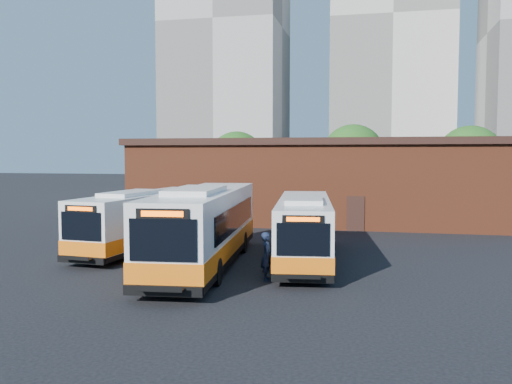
% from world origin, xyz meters
% --- Properties ---
extents(ground, '(220.00, 220.00, 0.00)m').
position_xyz_m(ground, '(0.00, 0.00, 0.00)').
color(ground, black).
extents(bus_west, '(3.62, 12.24, 3.29)m').
position_xyz_m(bus_west, '(-8.21, 4.55, 1.49)').
color(bus_west, silver).
rests_on(bus_west, ground).
extents(bus_midwest, '(4.14, 14.07, 3.78)m').
position_xyz_m(bus_midwest, '(-3.53, 0.73, 1.72)').
color(bus_midwest, silver).
rests_on(bus_midwest, ground).
extents(bus_mideast, '(3.83, 12.09, 3.25)m').
position_xyz_m(bus_mideast, '(0.89, 2.98, 1.47)').
color(bus_mideast, silver).
rests_on(bus_mideast, ground).
extents(transit_worker, '(0.62, 0.82, 2.01)m').
position_xyz_m(transit_worker, '(-0.10, -1.47, 1.01)').
color(transit_worker, black).
rests_on(transit_worker, ground).
extents(depot_building, '(28.60, 12.60, 6.40)m').
position_xyz_m(depot_building, '(0.00, 20.00, 3.26)').
color(depot_building, brown).
rests_on(depot_building, ground).
extents(tree_west, '(6.00, 6.00, 7.65)m').
position_xyz_m(tree_west, '(-10.00, 32.00, 4.64)').
color(tree_west, '#382314').
rests_on(tree_west, ground).
extents(tree_mid, '(6.56, 6.56, 8.36)m').
position_xyz_m(tree_mid, '(2.00, 34.00, 5.08)').
color(tree_mid, '#382314').
rests_on(tree_mid, ground).
extents(tree_east, '(6.24, 6.24, 7.96)m').
position_xyz_m(tree_east, '(13.00, 31.00, 4.83)').
color(tree_east, '#382314').
rests_on(tree_east, ground).
extents(tower_left, '(20.00, 18.00, 56.20)m').
position_xyz_m(tower_left, '(-22.00, 72.00, 27.84)').
color(tower_left, '#AAA59C').
rests_on(tower_left, ground).
extents(tower_center, '(22.00, 20.00, 61.20)m').
position_xyz_m(tower_center, '(7.00, 86.00, 30.34)').
color(tower_center, beige).
rests_on(tower_center, ground).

